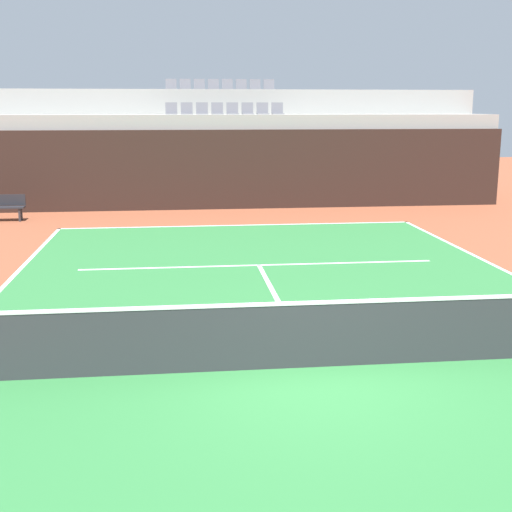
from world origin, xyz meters
name	(u,v)px	position (x,y,z in m)	size (l,w,h in m)	color
ground_plane	(313,368)	(0.00, 0.00, 0.00)	(80.00, 80.00, 0.00)	brown
court_surface	(313,367)	(0.00, 0.00, 0.01)	(11.00, 24.00, 0.01)	#2D7238
baseline_far	(238,225)	(0.00, 11.95, 0.01)	(11.00, 0.10, 0.00)	white
service_line_far	(259,265)	(0.00, 6.40, 0.01)	(8.26, 0.10, 0.00)	white
centre_service_line	(279,304)	(0.00, 3.20, 0.01)	(0.10, 6.40, 0.00)	white
back_wall	(228,170)	(0.00, 15.69, 1.42)	(20.45, 0.30, 2.84)	black
stands_tier_lower	(226,160)	(0.00, 17.04, 1.69)	(20.45, 2.40, 3.37)	#9E9E99
stands_tier_upper	(221,144)	(0.00, 19.44, 2.16)	(20.45, 2.40, 4.32)	#9E9E99
seating_row_lower	(225,111)	(0.00, 17.13, 3.50)	(4.45, 0.44, 0.44)	slate
seating_row_upper	(221,87)	(0.00, 19.53, 4.45)	(4.45, 0.44, 0.44)	slate
tennis_net	(314,333)	(0.00, 0.00, 0.51)	(11.08, 0.08, 1.07)	black
player_bench	(1,205)	(-7.55, 13.75, 0.51)	(1.50, 0.40, 0.85)	#232328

